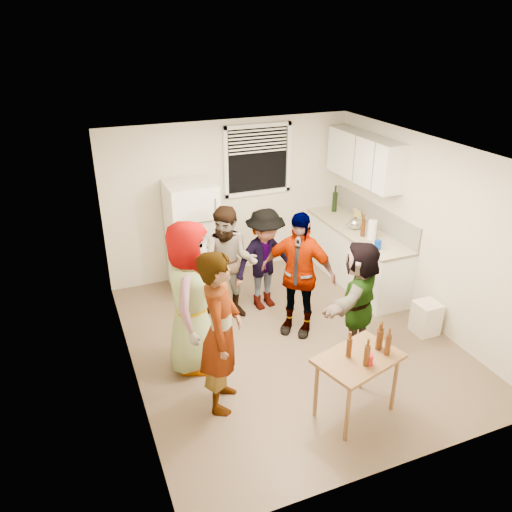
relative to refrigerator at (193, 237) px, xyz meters
name	(u,v)px	position (x,y,z in m)	size (l,w,h in m)	color
room	(289,340)	(0.75, -1.88, -0.85)	(4.00, 4.50, 2.50)	beige
window	(258,160)	(1.20, 0.33, 1.00)	(1.12, 0.10, 1.06)	white
refrigerator	(193,237)	(0.00, 0.00, 0.00)	(0.70, 0.70, 1.70)	white
counter_lower	(355,256)	(2.45, -0.73, -0.42)	(0.60, 2.20, 0.86)	white
countertop	(358,230)	(2.45, -0.73, 0.03)	(0.64, 2.22, 0.04)	beige
backsplash	(374,215)	(2.74, -0.73, 0.23)	(0.03, 2.20, 0.36)	#BAB5AB
upper_cabinets	(364,158)	(2.58, -0.53, 1.10)	(0.34, 1.60, 0.70)	white
kettle	(355,229)	(2.40, -0.72, 0.05)	(0.25, 0.21, 0.21)	silver
paper_towel	(371,238)	(2.43, -1.13, 0.05)	(0.13, 0.13, 0.28)	white
wine_bottle	(334,211)	(2.50, 0.09, 0.05)	(0.08, 0.08, 0.33)	black
beer_bottle_counter	(362,236)	(2.35, -1.01, 0.05)	(0.07, 0.07, 0.25)	#47230C
blue_cup	(377,249)	(2.29, -1.50, 0.05)	(0.10, 0.10, 0.13)	#0430AD
picture_frame	(358,214)	(2.67, -0.37, 0.13)	(0.02, 0.19, 0.16)	#D7C952
trash_bin	(426,316)	(2.53, -2.39, -0.60)	(0.31, 0.31, 0.45)	white
serving_table	(353,412)	(0.82, -3.35, -0.85)	(0.86, 0.57, 0.73)	brown
beer_bottle_table	(348,356)	(0.73, -3.30, -0.12)	(0.06, 0.06, 0.22)	#47230C
red_cup	(369,364)	(0.85, -3.49, -0.12)	(0.08, 0.08, 0.11)	#A91317
guest_grey	(195,364)	(-0.54, -1.91, -0.85)	(0.92, 1.87, 0.60)	gray
guest_stripe	(223,401)	(-0.43, -2.68, -0.85)	(0.67, 1.83, 0.44)	#141933
guest_back_left	(230,315)	(0.24, -1.00, -0.85)	(0.79, 1.63, 0.62)	brown
guest_back_right	(265,306)	(0.79, -0.95, -0.85)	(0.98, 1.51, 0.56)	#404045
guest_black	(296,330)	(0.94, -1.69, -0.85)	(1.00, 1.71, 0.42)	black
guest_orange	(354,347)	(1.46, -2.34, -0.85)	(1.38, 1.49, 0.44)	#EF945B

